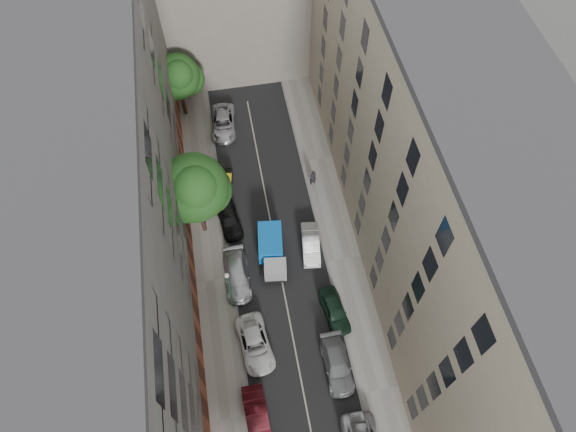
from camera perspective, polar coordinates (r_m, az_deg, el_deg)
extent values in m
plane|color=#4C4C49|center=(43.33, -0.91, -6.02)|extent=(120.00, 120.00, 0.00)
cube|color=black|center=(43.32, -0.92, -6.01)|extent=(8.00, 44.00, 0.02)
cube|color=gray|center=(43.27, -8.17, -7.09)|extent=(3.00, 44.00, 0.15)
cube|color=gray|center=(43.96, 6.19, -4.78)|extent=(3.00, 44.00, 0.15)
cube|color=#53504D|center=(35.49, -18.93, -1.47)|extent=(8.00, 44.00, 20.00)
cube|color=tan|center=(37.15, 15.86, 3.76)|extent=(8.00, 44.00, 20.00)
cube|color=black|center=(43.40, -1.77, -4.45)|extent=(2.47, 5.03, 0.27)
cube|color=#B1B3B6|center=(41.91, -1.42, -5.97)|extent=(1.96, 1.65, 1.52)
cube|color=#0D7DFF|center=(42.95, -1.98, -2.93)|extent=(2.36, 3.44, 1.61)
cylinder|color=black|center=(42.71, -2.52, -6.69)|extent=(0.25, 0.75, 0.75)
cylinder|color=black|center=(42.80, -0.26, -6.33)|extent=(0.25, 0.75, 0.75)
cylinder|color=black|center=(44.14, -3.16, -3.07)|extent=(0.25, 0.75, 0.75)
cylinder|color=black|center=(44.23, -0.98, -2.73)|extent=(0.25, 0.75, 0.75)
imported|color=#4A0E16|center=(38.92, -3.45, -21.41)|extent=(1.74, 4.53, 1.47)
imported|color=silver|center=(40.30, -3.70, -14.00)|extent=(2.85, 5.17, 1.37)
imported|color=#BCBCC1|center=(42.52, -5.70, -6.59)|extent=(2.05, 4.95, 1.43)
imported|color=black|center=(45.23, -6.60, -0.24)|extent=(2.35, 4.59, 1.50)
imported|color=black|center=(47.34, -7.10, 3.34)|extent=(2.00, 4.08, 1.29)
imported|color=#B7B6BB|center=(52.12, -7.20, 10.22)|extent=(2.79, 5.25, 1.40)
imported|color=gray|center=(39.93, 5.46, -16.13)|extent=(1.97, 4.75, 1.37)
imported|color=black|center=(41.28, 5.20, -10.41)|extent=(2.14, 4.28, 1.40)
imported|color=silver|center=(43.74, 2.54, -3.14)|extent=(1.94, 4.28, 1.36)
cylinder|color=#382619|center=(44.32, -9.49, -0.47)|extent=(0.36, 0.36, 3.08)
cylinder|color=#382619|center=(42.12, -9.99, 1.41)|extent=(0.24, 0.24, 2.20)
sphere|color=#244C19|center=(40.37, -10.44, 3.10)|extent=(5.52, 5.52, 5.52)
sphere|color=#244C19|center=(41.40, -9.04, 2.90)|extent=(4.14, 4.14, 4.14)
sphere|color=#244C19|center=(40.64, -11.22, 1.88)|extent=(3.87, 3.87, 3.87)
sphere|color=#244C19|center=(38.96, -10.32, 3.17)|extent=(3.59, 3.59, 3.59)
cylinder|color=#382619|center=(53.57, -11.48, 12.04)|extent=(0.36, 0.36, 2.37)
cylinder|color=#382619|center=(52.17, -11.87, 13.58)|extent=(0.24, 0.24, 1.70)
sphere|color=#244C19|center=(51.05, -12.20, 14.91)|extent=(4.33, 4.33, 4.33)
sphere|color=#244C19|center=(51.83, -11.06, 14.72)|extent=(3.25, 3.25, 3.25)
sphere|color=#244C19|center=(51.05, -12.86, 14.01)|extent=(3.03, 3.03, 3.03)
sphere|color=#244C19|center=(49.85, -12.10, 15.07)|extent=(2.82, 2.82, 2.82)
cylinder|color=#195830|center=(39.48, -6.40, -8.40)|extent=(0.14, 0.14, 5.64)
sphere|color=silver|center=(36.85, -6.83, -6.58)|extent=(0.36, 0.36, 0.36)
imported|color=black|center=(47.04, 2.78, 4.30)|extent=(0.78, 0.61, 1.88)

